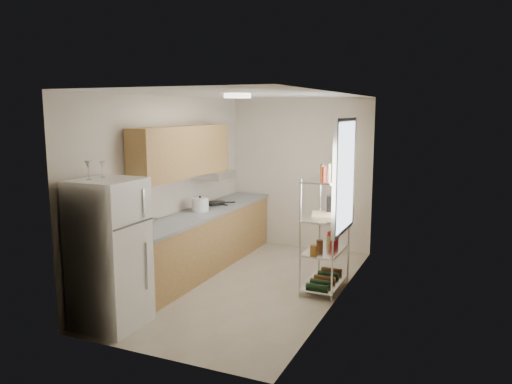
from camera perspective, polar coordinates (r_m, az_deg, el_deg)
room at (r=6.68m, az=-0.96°, el=-0.09°), size 2.52×4.42×2.62m
counter_run at (r=7.65m, az=-5.87°, el=-5.41°), size 0.63×3.51×0.90m
upper_cabinets at (r=7.20m, az=-8.32°, el=4.59°), size 0.33×2.20×0.72m
range_hood at (r=7.91m, az=-4.85°, el=2.01°), size 0.50×0.60×0.12m
window at (r=6.58m, az=10.09°, el=1.82°), size 0.06×1.00×1.46m
bakers_rack at (r=6.65m, az=8.03°, el=-1.90°), size 0.45×0.90×1.73m
ceiling_dome at (r=6.32m, az=-2.14°, el=10.93°), size 0.34×0.34×0.05m
refrigerator at (r=5.77m, az=-16.40°, el=-6.77°), size 0.68×0.68×1.66m
wine_glass_a at (r=5.57m, az=-18.60°, el=2.37°), size 0.07×0.07×0.21m
wine_glass_b at (r=5.75m, az=-17.11°, el=2.48°), size 0.06×0.06×0.17m
rice_cooker at (r=7.49m, az=-6.39°, el=-1.44°), size 0.25×0.25×0.20m
frying_pan_large at (r=7.99m, az=-4.96°, el=-1.31°), size 0.30×0.30×0.04m
frying_pan_small at (r=8.02m, az=-4.34°, el=-1.25°), size 0.31×0.31×0.05m
cutting_board at (r=6.64m, az=7.87°, el=-2.63°), size 0.44×0.51×0.03m
espresso_machine at (r=6.85m, az=8.85°, el=-1.32°), size 0.16×0.23×0.26m
storage_bag at (r=7.06m, az=8.79°, el=-5.12°), size 0.13×0.16×0.16m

